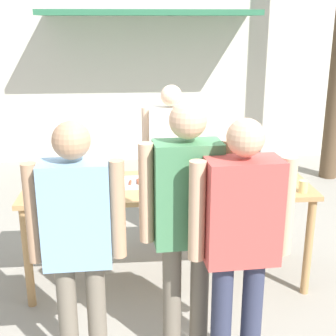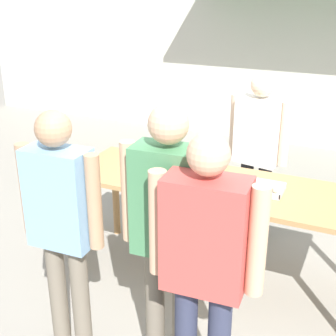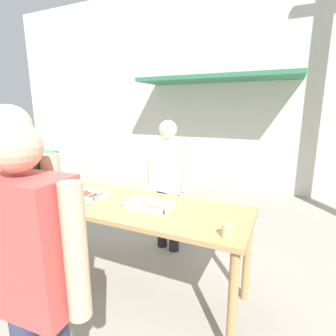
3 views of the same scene
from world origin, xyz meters
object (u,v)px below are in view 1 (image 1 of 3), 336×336
object	(u,v)px
food_tray_sausages	(117,184)
person_server_behind_table	(171,150)
beer_cup	(303,186)
person_customer_waiting_in_line	(187,212)
food_tray_buns	(205,181)
person_customer_holding_hotdog	(77,233)
person_customer_with_cup	(241,232)
condiment_jar_mustard	(31,197)
condiment_jar_ketchup	(42,196)

from	to	relation	value
food_tray_sausages	person_server_behind_table	size ratio (longest dim) A/B	0.28
food_tray_sausages	beer_cup	world-z (taller)	beer_cup
beer_cup	person_customer_waiting_in_line	distance (m)	1.30
food_tray_sausages	beer_cup	distance (m)	1.58
food_tray_buns	beer_cup	world-z (taller)	beer_cup
beer_cup	person_customer_holding_hotdog	distance (m)	1.97
beer_cup	person_customer_waiting_in_line	bearing A→B (deg)	-145.11
food_tray_buns	person_customer_holding_hotdog	distance (m)	1.54
person_server_behind_table	person_customer_with_cup	bearing A→B (deg)	-72.02
food_tray_buns	person_customer_holding_hotdog	xyz separation A→B (m)	(-0.98, -1.18, 0.10)
condiment_jar_mustard	person_customer_with_cup	world-z (taller)	person_customer_with_cup
person_server_behind_table	beer_cup	bearing A→B (deg)	-38.59
condiment_jar_mustard	beer_cup	xyz separation A→B (m)	(2.22, 0.01, 0.02)
food_tray_buns	person_customer_waiting_in_line	world-z (taller)	person_customer_waiting_in_line
person_customer_holding_hotdog	food_tray_sausages	bearing A→B (deg)	-102.47
condiment_jar_mustard	person_customer_holding_hotdog	xyz separation A→B (m)	(0.46, -0.88, 0.08)
beer_cup	person_server_behind_table	bearing A→B (deg)	130.16
person_server_behind_table	condiment_jar_ketchup	bearing A→B (deg)	-122.45
beer_cup	person_server_behind_table	size ratio (longest dim) A/B	0.06
person_customer_with_cup	beer_cup	bearing A→B (deg)	-132.17
condiment_jar_ketchup	person_customer_holding_hotdog	distance (m)	0.96
food_tray_buns	person_customer_holding_hotdog	bearing A→B (deg)	-129.79
beer_cup	person_customer_with_cup	bearing A→B (deg)	-128.44
condiment_jar_ketchup	person_customer_with_cup	xyz separation A→B (m)	(1.39, -0.94, 0.08)
person_server_behind_table	person_customer_holding_hotdog	size ratio (longest dim) A/B	0.96
food_tray_buns	person_server_behind_table	size ratio (longest dim) A/B	0.25
condiment_jar_ketchup	person_server_behind_table	world-z (taller)	person_server_behind_table
person_customer_waiting_in_line	condiment_jar_ketchup	bearing A→B (deg)	-37.95
condiment_jar_ketchup	person_customer_holding_hotdog	bearing A→B (deg)	-67.05
beer_cup	person_customer_with_cup	distance (m)	1.20
condiment_jar_mustard	person_customer_holding_hotdog	distance (m)	0.99
condiment_jar_mustard	condiment_jar_ketchup	size ratio (longest dim) A/B	1.00
beer_cup	person_server_behind_table	distance (m)	1.55
food_tray_sausages	condiment_jar_mustard	world-z (taller)	condiment_jar_mustard
beer_cup	food_tray_sausages	bearing A→B (deg)	169.14
person_server_behind_table	person_customer_waiting_in_line	size ratio (longest dim) A/B	0.92
condiment_jar_mustard	person_customer_holding_hotdog	size ratio (longest dim) A/B	0.04
person_server_behind_table	person_customer_holding_hotdog	distance (m)	2.20
person_customer_holding_hotdog	person_customer_with_cup	size ratio (longest dim) A/B	0.99
person_server_behind_table	condiment_jar_mustard	bearing A→B (deg)	-124.37
person_customer_with_cup	food_tray_buns	bearing A→B (deg)	-92.38
food_tray_buns	person_customer_with_cup	distance (m)	1.24
food_tray_buns	person_server_behind_table	bearing A→B (deg)	104.00
food_tray_buns	person_server_behind_table	world-z (taller)	person_server_behind_table
food_tray_sausages	person_customer_holding_hotdog	bearing A→B (deg)	-100.24
person_customer_with_cup	person_customer_waiting_in_line	distance (m)	0.38
food_tray_sausages	beer_cup	xyz separation A→B (m)	(1.55, -0.30, 0.04)
condiment_jar_ketchup	food_tray_buns	bearing A→B (deg)	12.47
person_server_behind_table	person_customer_holding_hotdog	xyz separation A→B (m)	(-0.76, -2.07, 0.05)
food_tray_sausages	food_tray_buns	distance (m)	0.77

